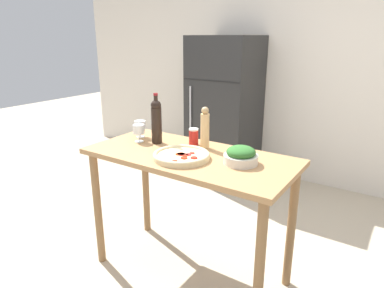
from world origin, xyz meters
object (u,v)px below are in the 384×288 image
at_px(wine_glass_near, 139,130).
at_px(wine_glass_far, 140,126).
at_px(pepper_mill, 205,129).
at_px(wine_bottle, 156,120).
at_px(homemade_pizza, 181,156).
at_px(refrigerator, 225,109).
at_px(salt_canister, 194,137).
at_px(salad_bowl, 241,156).

relative_size(wine_glass_near, wine_glass_far, 1.00).
height_order(wine_glass_far, pepper_mill, pepper_mill).
height_order(wine_bottle, wine_glass_far, wine_bottle).
bearing_deg(homemade_pizza, pepper_mill, 87.84).
xyz_separation_m(refrigerator, homemade_pizza, (0.69, -1.85, 0.10)).
bearing_deg(pepper_mill, salt_canister, 167.94).
xyz_separation_m(salad_bowl, salt_canister, (-0.44, 0.16, 0.01)).
relative_size(refrigerator, salt_canister, 14.00).
height_order(pepper_mill, homemade_pizza, pepper_mill).
bearing_deg(salad_bowl, salt_canister, 160.49).
relative_size(wine_bottle, wine_glass_far, 2.83).
bearing_deg(homemade_pizza, refrigerator, 110.57).
xyz_separation_m(wine_glass_far, salad_bowl, (0.88, -0.09, -0.04)).
bearing_deg(homemade_pizza, wine_glass_near, 164.84).
bearing_deg(homemade_pizza, wine_glass_far, 157.68).
height_order(wine_glass_near, homemade_pizza, wine_glass_near).
relative_size(wine_glass_near, pepper_mill, 0.44).
xyz_separation_m(refrigerator, wine_glass_near, (0.23, -1.72, 0.17)).
distance_m(refrigerator, wine_glass_near, 1.75).
height_order(wine_bottle, homemade_pizza, wine_bottle).
relative_size(wine_bottle, homemade_pizza, 1.01).
xyz_separation_m(wine_glass_far, pepper_mill, (0.55, 0.04, 0.05)).
xyz_separation_m(wine_bottle, salad_bowl, (0.68, -0.05, -0.12)).
height_order(refrigerator, wine_glass_far, refrigerator).
xyz_separation_m(wine_glass_far, salt_canister, (0.44, 0.06, -0.03)).
relative_size(refrigerator, salad_bowl, 7.94).
distance_m(pepper_mill, homemade_pizza, 0.29).
distance_m(refrigerator, salt_canister, 1.68).
xyz_separation_m(wine_bottle, salt_canister, (0.24, 0.11, -0.11)).
bearing_deg(homemade_pizza, wine_bottle, 152.82).
relative_size(wine_bottle, salad_bowl, 1.73).
bearing_deg(wine_glass_far, wine_glass_near, -52.84).
xyz_separation_m(salad_bowl, homemade_pizza, (-0.35, -0.13, -0.03)).
height_order(refrigerator, homemade_pizza, refrigerator).
xyz_separation_m(wine_glass_far, homemade_pizza, (0.54, -0.22, -0.07)).
distance_m(refrigerator, homemade_pizza, 1.98).
bearing_deg(pepper_mill, wine_glass_far, -175.73).
distance_m(refrigerator, wine_glass_far, 1.64).
xyz_separation_m(wine_glass_near, pepper_mill, (0.48, 0.14, 0.05)).
bearing_deg(pepper_mill, wine_bottle, -165.71).
bearing_deg(salad_bowl, pepper_mill, 158.27).
distance_m(pepper_mill, salt_canister, 0.13).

